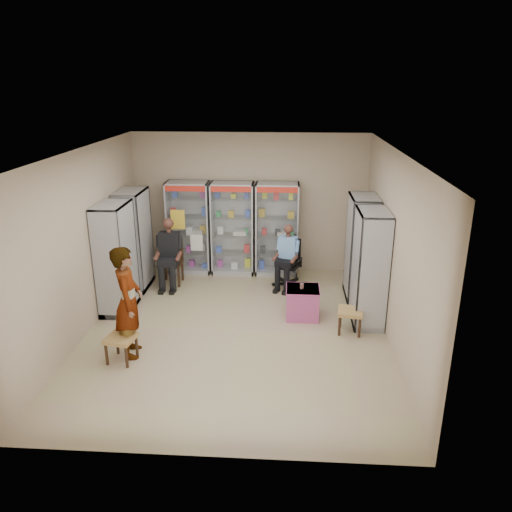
# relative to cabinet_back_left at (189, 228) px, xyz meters

# --- Properties ---
(floor) EXTENTS (6.00, 6.00, 0.00)m
(floor) POSITION_rel_cabinet_back_left_xyz_m (1.30, -2.73, -1.00)
(floor) COLOR tan
(floor) RESTS_ON ground
(room_shell) EXTENTS (5.02, 6.02, 3.01)m
(room_shell) POSITION_rel_cabinet_back_left_xyz_m (1.30, -2.73, 0.97)
(room_shell) COLOR tan
(room_shell) RESTS_ON ground
(cabinet_back_left) EXTENTS (0.90, 0.50, 2.00)m
(cabinet_back_left) POSITION_rel_cabinet_back_left_xyz_m (0.00, 0.00, 0.00)
(cabinet_back_left) COLOR #9EA0A5
(cabinet_back_left) RESTS_ON floor
(cabinet_back_mid) EXTENTS (0.90, 0.50, 2.00)m
(cabinet_back_mid) POSITION_rel_cabinet_back_left_xyz_m (0.95, 0.00, 0.00)
(cabinet_back_mid) COLOR silver
(cabinet_back_mid) RESTS_ON floor
(cabinet_back_right) EXTENTS (0.90, 0.50, 2.00)m
(cabinet_back_right) POSITION_rel_cabinet_back_left_xyz_m (1.90, 0.00, 0.00)
(cabinet_back_right) COLOR #AAAEB2
(cabinet_back_right) RESTS_ON floor
(cabinet_right_far) EXTENTS (0.90, 0.50, 2.00)m
(cabinet_right_far) POSITION_rel_cabinet_back_left_xyz_m (3.53, -1.13, 0.00)
(cabinet_right_far) COLOR #B3B4BA
(cabinet_right_far) RESTS_ON floor
(cabinet_right_near) EXTENTS (0.90, 0.50, 2.00)m
(cabinet_right_near) POSITION_rel_cabinet_back_left_xyz_m (3.53, -2.23, 0.00)
(cabinet_right_near) COLOR #BBBCC3
(cabinet_right_near) RESTS_ON floor
(cabinet_left_far) EXTENTS (0.90, 0.50, 2.00)m
(cabinet_left_far) POSITION_rel_cabinet_back_left_xyz_m (-0.93, -0.93, 0.00)
(cabinet_left_far) COLOR silver
(cabinet_left_far) RESTS_ON floor
(cabinet_left_near) EXTENTS (0.90, 0.50, 2.00)m
(cabinet_left_near) POSITION_rel_cabinet_back_left_xyz_m (-0.93, -2.03, 0.00)
(cabinet_left_near) COLOR #B0B2B7
(cabinet_left_near) RESTS_ON floor
(wooden_chair) EXTENTS (0.42, 0.42, 0.94)m
(wooden_chair) POSITION_rel_cabinet_back_left_xyz_m (-0.25, -0.73, -0.53)
(wooden_chair) COLOR #322213
(wooden_chair) RESTS_ON floor
(seated_customer) EXTENTS (0.44, 0.60, 1.34)m
(seated_customer) POSITION_rel_cabinet_back_left_xyz_m (-0.25, -0.78, -0.33)
(seated_customer) COLOR black
(seated_customer) RESTS_ON floor
(office_chair) EXTENTS (0.68, 0.68, 0.97)m
(office_chair) POSITION_rel_cabinet_back_left_xyz_m (2.15, -0.66, -0.51)
(office_chair) COLOR black
(office_chair) RESTS_ON floor
(seated_shopkeeper) EXTENTS (0.58, 0.67, 1.23)m
(seated_shopkeeper) POSITION_rel_cabinet_back_left_xyz_m (2.15, -0.71, -0.38)
(seated_shopkeeper) COLOR #79A6F0
(seated_shopkeeper) RESTS_ON floor
(pink_trunk) EXTENTS (0.57, 0.55, 0.55)m
(pink_trunk) POSITION_rel_cabinet_back_left_xyz_m (2.42, -2.11, -0.73)
(pink_trunk) COLOR #A5427E
(pink_trunk) RESTS_ON floor
(tea_glass) EXTENTS (0.07, 0.07, 0.09)m
(tea_glass) POSITION_rel_cabinet_back_left_xyz_m (2.40, -2.11, -0.41)
(tea_glass) COLOR #502706
(tea_glass) RESTS_ON pink_trunk
(woven_stool_a) EXTENTS (0.46, 0.46, 0.41)m
(woven_stool_a) POSITION_rel_cabinet_back_left_xyz_m (3.20, -2.64, -0.80)
(woven_stool_a) COLOR #A48C45
(woven_stool_a) RESTS_ON floor
(woven_stool_b) EXTENTS (0.47, 0.47, 0.41)m
(woven_stool_b) POSITION_rel_cabinet_back_left_xyz_m (-0.33, -3.78, -0.80)
(woven_stool_b) COLOR #AA7548
(woven_stool_b) RESTS_ON floor
(standing_man) EXTENTS (0.54, 0.71, 1.75)m
(standing_man) POSITION_rel_cabinet_back_left_xyz_m (-0.24, -3.56, -0.13)
(standing_man) COLOR #99999C
(standing_man) RESTS_ON floor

